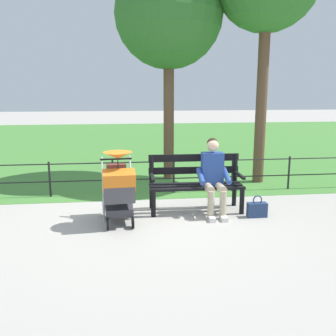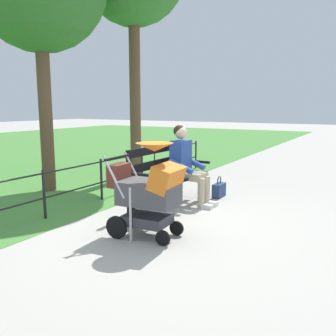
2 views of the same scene
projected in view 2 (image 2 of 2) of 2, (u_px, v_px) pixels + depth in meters
The scene contains 6 objects.
ground_plane at pixel (143, 221), 5.08m from camera, with size 60.00×60.00×0.00m, color #ADA89E.
park_bench at pixel (166, 173), 5.76m from camera, with size 1.61×0.63×0.96m.
person_on_bench at pixel (187, 163), 5.85m from camera, with size 0.54×0.74×1.28m.
stroller at pixel (149, 189), 4.36m from camera, with size 0.56×0.92×1.15m.
handbag at pixel (219, 190), 6.38m from camera, with size 0.32×0.14×0.37m.
park_fence at pixel (97, 176), 6.05m from camera, with size 8.58×0.04×0.70m.
Camera 2 is at (4.06, 2.74, 1.57)m, focal length 39.12 mm.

